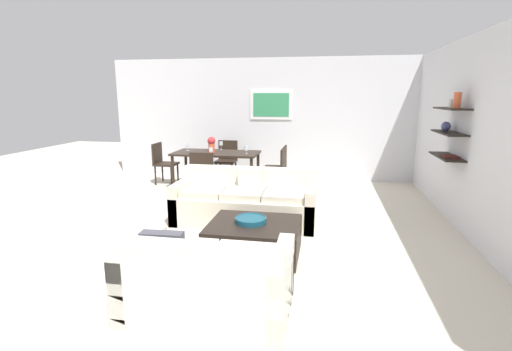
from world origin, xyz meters
TOP-DOWN VIEW (x-y plane):
  - ground_plane at (0.00, 0.00)m, footprint 18.00×18.00m
  - back_wall_unit at (0.29, 3.53)m, footprint 8.40×0.09m
  - right_wall_shelf_unit at (3.03, 0.60)m, footprint 0.34×8.20m
  - sofa_beige at (-0.07, 0.34)m, footprint 2.10×0.90m
  - loveseat_white at (0.11, -2.13)m, footprint 1.43×0.90m
  - coffee_table at (0.28, -0.81)m, footprint 1.09×0.93m
  - decorative_bowl at (0.23, -0.79)m, footprint 0.38×0.38m
  - dining_table at (-1.09, 2.29)m, footprint 1.72×0.85m
  - dining_chair_foot at (-1.09, 1.45)m, footprint 0.44×0.44m
  - dining_chair_left_far at (-2.36, 2.48)m, footprint 0.44×0.44m
  - dining_chair_head at (-1.09, 3.12)m, footprint 0.44×0.44m
  - dining_chair_right_far at (0.18, 2.48)m, footprint 0.44×0.44m
  - dining_chair_right_near at (0.18, 2.09)m, footprint 0.44×0.44m
  - wine_glass_head at (-1.09, 2.65)m, footprint 0.08×0.08m
  - wine_glass_left_far at (-1.74, 2.39)m, footprint 0.06×0.06m
  - wine_glass_right_near at (-0.44, 2.18)m, footprint 0.08×0.08m
  - wine_glass_foot at (-1.09, 1.92)m, footprint 0.07×0.07m
  - centerpiece_vase at (-1.18, 2.26)m, footprint 0.16×0.16m

SIDE VIEW (x-z plane):
  - ground_plane at x=0.00m, z-range 0.00..0.00m
  - coffee_table at x=0.28m, z-range 0.00..0.38m
  - sofa_beige at x=-0.07m, z-range -0.10..0.68m
  - loveseat_white at x=0.11m, z-range -0.10..0.68m
  - decorative_bowl at x=0.23m, z-range 0.38..0.45m
  - dining_chair_foot at x=-1.09m, z-range 0.06..0.94m
  - dining_chair_left_far at x=-2.36m, z-range 0.06..0.94m
  - dining_chair_head at x=-1.09m, z-range 0.06..0.94m
  - dining_chair_right_far at x=0.18m, z-range 0.06..0.94m
  - dining_chair_right_near at x=0.18m, z-range 0.06..0.94m
  - dining_table at x=-1.09m, z-range 0.30..1.05m
  - wine_glass_left_far at x=-1.74m, z-range 0.78..0.92m
  - wine_glass_foot at x=-1.09m, z-range 0.78..0.93m
  - wine_glass_right_near at x=-0.44m, z-range 0.78..0.94m
  - wine_glass_head at x=-1.09m, z-range 0.79..0.96m
  - centerpiece_vase at x=-1.18m, z-range 0.77..1.08m
  - right_wall_shelf_unit at x=3.03m, z-range 0.00..2.70m
  - back_wall_unit at x=0.29m, z-range 0.00..2.70m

